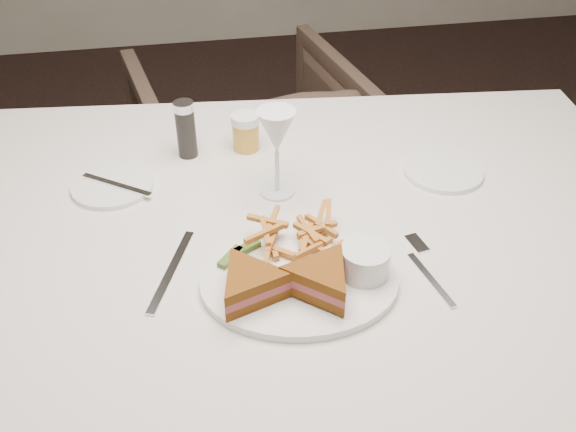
{
  "coord_description": "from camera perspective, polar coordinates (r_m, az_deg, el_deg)",
  "views": [
    {
      "loc": [
        -0.13,
        -1.18,
        1.46
      ],
      "look_at": [
        0.03,
        -0.32,
        0.8
      ],
      "focal_mm": 40.0,
      "sensor_mm": 36.0,
      "label": 1
    }
  ],
  "objects": [
    {
      "name": "chair_far",
      "position": [
        2.16,
        -3.39,
        6.13
      ],
      "size": [
        0.79,
        0.75,
        0.7
      ],
      "primitive_type": "imported",
      "rotation": [
        0.0,
        0.0,
        3.32
      ],
      "color": "#46352B",
      "rests_on": "ground"
    },
    {
      "name": "ground",
      "position": [
        1.89,
        -2.67,
        -13.86
      ],
      "size": [
        5.0,
        5.0,
        0.0
      ],
      "primitive_type": "plane",
      "color": "black",
      "rests_on": "ground"
    },
    {
      "name": "table_setting",
      "position": [
        1.09,
        -0.06,
        -1.09
      ],
      "size": [
        0.82,
        0.66,
        0.18
      ],
      "color": "white",
      "rests_on": "table"
    },
    {
      "name": "table",
      "position": [
        1.43,
        -0.37,
        -12.48
      ],
      "size": [
        1.55,
        1.12,
        0.75
      ],
      "primitive_type": "cube",
      "rotation": [
        0.0,
        0.0,
        -0.1
      ],
      "color": "silver",
      "rests_on": "ground"
    }
  ]
}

